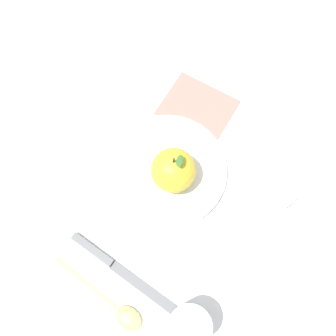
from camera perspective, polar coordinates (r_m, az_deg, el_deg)
The scene contains 8 objects.
ground_plane at distance 0.69m, azimuth -1.16°, elevation -4.32°, with size 2.40×2.40×0.00m, color silver.
dinner_plate at distance 0.69m, azimuth 0.00°, elevation -0.29°, with size 0.23×0.23×0.02m.
apple at distance 0.64m, azimuth 0.85°, elevation -0.35°, with size 0.08×0.08×0.10m.
side_bowl at distance 0.70m, azimuth 15.45°, elevation -2.11°, with size 0.12×0.12×0.03m.
cup at distance 0.62m, azimuth 3.39°, elevation -23.62°, with size 0.07×0.07×0.08m.
knife at distance 0.67m, azimuth -8.30°, elevation -15.17°, with size 0.23×0.10×0.01m.
spoon at distance 0.66m, azimuth -8.17°, elevation -21.20°, with size 0.18×0.09×0.01m.
linen_napkin at distance 0.76m, azimuth 4.68°, elevation 9.54°, with size 0.12×0.14×0.00m, color gray.
Camera 1 is at (0.06, -0.18, 0.66)m, focal length 38.58 mm.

